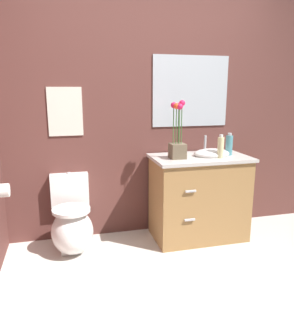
% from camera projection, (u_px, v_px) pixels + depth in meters
% --- Properties ---
extents(ground_plane, '(9.38, 9.38, 0.00)m').
position_uv_depth(ground_plane, '(201.00, 311.00, 2.23)').
color(ground_plane, beige).
extents(wall_back, '(4.38, 0.05, 2.50)m').
position_uv_depth(wall_back, '(167.00, 112.00, 3.33)').
color(wall_back, brown).
rests_on(wall_back, ground_plane).
extents(toilet, '(0.38, 0.59, 0.69)m').
position_uv_depth(toilet, '(72.00, 225.00, 3.04)').
color(toilet, white).
rests_on(toilet, ground_plane).
extents(vanity_cabinet, '(0.94, 0.56, 1.02)m').
position_uv_depth(vanity_cabinet, '(199.00, 196.00, 3.28)').
color(vanity_cabinet, '#9E7242').
rests_on(vanity_cabinet, ground_plane).
extents(flower_vase, '(0.14, 0.14, 0.54)m').
position_uv_depth(flower_vase, '(178.00, 140.00, 3.05)').
color(flower_vase, brown).
rests_on(flower_vase, vanity_cabinet).
extents(soap_bottle, '(0.07, 0.07, 0.22)m').
position_uv_depth(soap_bottle, '(229.00, 145.00, 3.23)').
color(soap_bottle, teal).
rests_on(soap_bottle, vanity_cabinet).
extents(lotion_bottle, '(0.06, 0.06, 0.22)m').
position_uv_depth(lotion_bottle, '(221.00, 147.00, 3.09)').
color(lotion_bottle, beige).
rests_on(lotion_bottle, vanity_cabinet).
extents(wall_poster, '(0.32, 0.01, 0.45)m').
position_uv_depth(wall_poster, '(65.00, 112.00, 3.06)').
color(wall_poster, silver).
extents(wall_mirror, '(0.80, 0.01, 0.70)m').
position_uv_depth(wall_mirror, '(191.00, 91.00, 3.32)').
color(wall_mirror, '#B2BCC6').
extents(toilet_paper_roll, '(0.11, 0.11, 0.11)m').
position_uv_depth(toilet_paper_roll, '(2.00, 191.00, 2.63)').
color(toilet_paper_roll, white).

